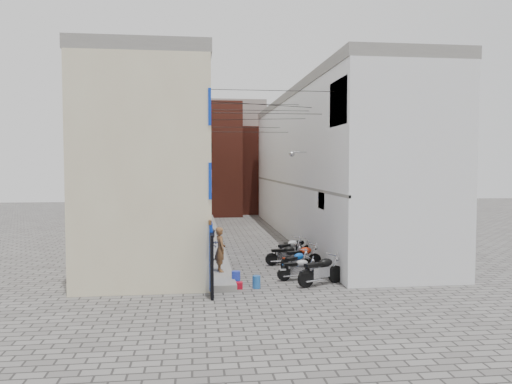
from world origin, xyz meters
name	(u,v)px	position (x,y,z in m)	size (l,w,h in m)	color
ground	(281,291)	(0.00, 0.00, 0.00)	(90.00, 90.00, 0.00)	#595553
plinth	(212,237)	(-2.05, 13.00, 0.12)	(0.90, 26.00, 0.25)	gray
building_left	(163,166)	(-4.98, 12.95, 4.50)	(5.10, 27.00, 9.00)	beige
building_right	(324,166)	(5.00, 13.00, 4.51)	(5.94, 26.00, 9.00)	white
building_far_brick_left	(207,160)	(-2.00, 28.00, 5.00)	(6.00, 6.00, 10.00)	maroon
building_far_brick_right	(259,170)	(3.00, 30.00, 4.00)	(5.00, 6.00, 8.00)	maroon
building_far_concrete	(225,155)	(0.00, 34.00, 5.50)	(8.00, 5.00, 11.00)	gray
far_shopfront	(231,203)	(0.00, 25.20, 1.20)	(2.00, 0.30, 2.40)	black
overhead_wires	(256,114)	(0.00, 7.64, 7.12)	(5.80, 13.02, 1.32)	black
motorcycle_a	(321,269)	(1.66, 0.67, 0.62)	(0.67, 2.13, 1.23)	black
motorcycle_b	(298,268)	(0.95, 1.59, 0.49)	(0.54, 1.70, 0.98)	#A1A2A6
motorcycle_c	(296,262)	(1.09, 2.63, 0.53)	(0.58, 1.84, 1.06)	#0B49B1
motorcycle_d	(301,256)	(1.50, 3.49, 0.59)	(0.65, 2.05, 1.19)	#A3240B
motorcycle_e	(285,254)	(0.96, 4.51, 0.52)	(0.57, 1.81, 1.05)	black
motorcycle_f	(290,248)	(1.37, 5.55, 0.58)	(0.64, 2.02, 1.17)	#A9A8AD
motorcycle_g	(296,246)	(1.88, 6.53, 0.51)	(0.55, 1.75, 1.01)	black
person_a	(220,249)	(-2.08, 2.40, 1.15)	(0.66, 0.43, 1.81)	brown
person_b	(213,245)	(-2.31, 4.79, 0.96)	(0.69, 0.54, 1.43)	#33364C
water_jug_near	(256,282)	(-0.84, 0.50, 0.23)	(0.30, 0.30, 0.46)	#2360B0
water_jug_far	(236,278)	(-1.55, 1.10, 0.26)	(0.33, 0.33, 0.52)	blue
red_crate	(237,285)	(-1.55, 0.50, 0.12)	(0.39, 0.29, 0.24)	#A80C1D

